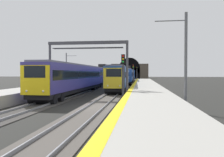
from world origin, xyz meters
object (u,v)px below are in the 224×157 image
Objects in this scene: train_adjacent_platform at (92,76)px; catenary_mast_near at (185,60)px; overhead_signal_gantry at (88,54)px; catenary_mast_far at (67,69)px; railway_signal_near at (123,72)px; railway_signal_mid at (133,72)px; railway_signal_far at (137,72)px; train_main_approaching at (127,75)px.

train_adjacent_platform is 25.18m from catenary_mast_near.
catenary_mast_far reaches higher than overhead_signal_gantry.
railway_signal_near is at bearing 24.57° from train_adjacent_platform.
railway_signal_mid is at bearing -180.00° from railway_signal_near.
railway_signal_far is 0.84× the size of catenary_mast_far.
catenary_mast_near is at bearing 39.87° from railway_signal_near.
train_main_approaching is 6.59× the size of overhead_signal_gantry.
catenary_mast_far is at bearing -147.85° from railway_signal_near.
railway_signal_mid reaches higher than train_adjacent_platform.
train_main_approaching is 13.03× the size of railway_signal_near.
overhead_signal_gantry reaches higher than train_adjacent_platform.
railway_signal_near is 78.64m from railway_signal_far.
railway_signal_near is at bearing 0.00° from railway_signal_mid.
train_main_approaching is at bearing 166.49° from train_adjacent_platform.
train_adjacent_platform is 4.45× the size of overhead_signal_gantry.
catenary_mast_near is at bearing 8.04° from railway_signal_mid.
catenary_mast_far is (-56.55, 13.88, 0.12)m from railway_signal_far.
catenary_mast_far is at bearing -42.77° from train_main_approaching.
catenary_mast_far is (-8.22, 13.88, 0.67)m from railway_signal_mid.
catenary_mast_far is (19.94, 9.52, -1.41)m from overhead_signal_gantry.
overhead_signal_gantry is 1.30× the size of catenary_mast_near.
railway_signal_mid reaches higher than railway_signal_near.
train_adjacent_platform is 63.16m from railway_signal_far.
railway_signal_far is 76.63m from overhead_signal_gantry.
overhead_signal_gantry reaches higher than railway_signal_mid.
catenary_mast_far is (22.09, 13.88, 0.75)m from railway_signal_near.
catenary_mast_far is at bearing -13.79° from railway_signal_far.
train_adjacent_platform is 17.33m from railway_signal_near.
overhead_signal_gantry reaches higher than railway_signal_near.
catenary_mast_near is at bearing 7.88° from train_main_approaching.
train_adjacent_platform is 5.95× the size of catenary_mast_far.
catenary_mast_near reaches higher than train_adjacent_platform.
railway_signal_far reaches higher than train_main_approaching.
catenary_mast_near is (-22.04, -12.09, 1.49)m from train_adjacent_platform.
train_main_approaching is 42.63m from catenary_mast_near.
railway_signal_near is 26.10m from catenary_mast_far.
railway_signal_far is at bearing 176.11° from train_main_approaching.
railway_signal_near is at bearing -147.85° from catenary_mast_far.
train_adjacent_platform is 16.04m from railway_signal_mid.
train_adjacent_platform is 8.54× the size of railway_signal_mid.
railway_signal_mid is 0.68× the size of catenary_mast_near.
train_main_approaching is at bearing -162.15° from railway_signal_mid.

